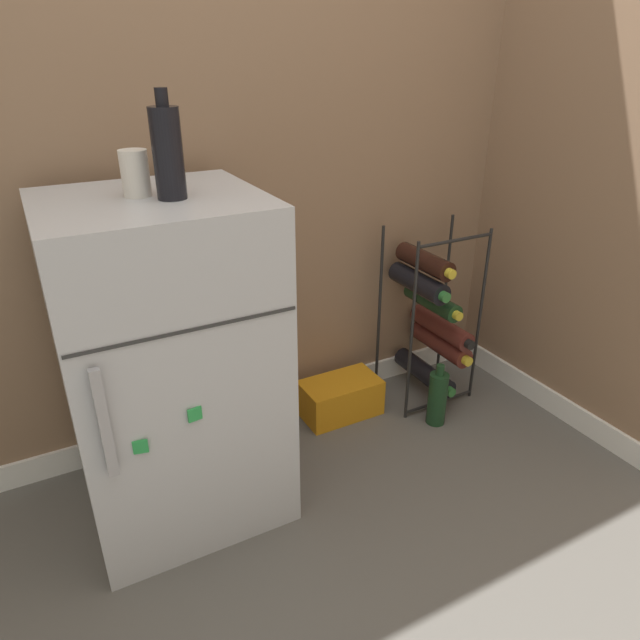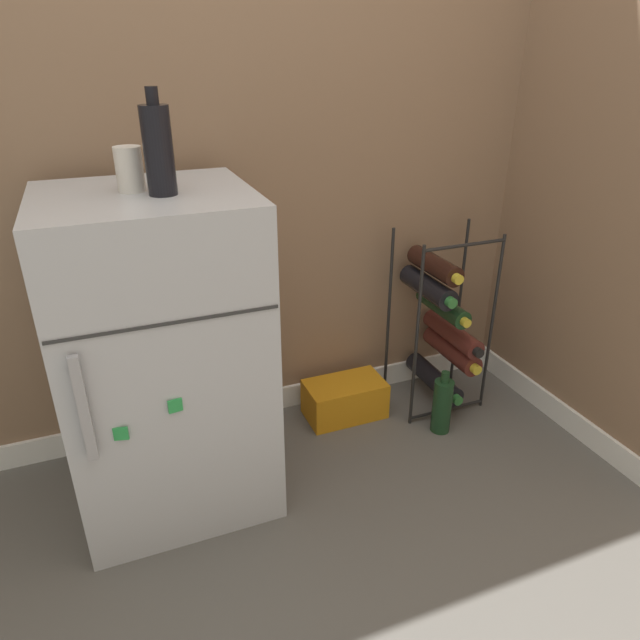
% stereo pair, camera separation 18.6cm
% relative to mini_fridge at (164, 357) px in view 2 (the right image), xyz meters
% --- Properties ---
extents(ground_plane, '(14.00, 14.00, 0.00)m').
position_rel_mini_fridge_xyz_m(ground_plane, '(0.45, -0.40, -0.48)').
color(ground_plane, '#56544F').
extents(wall_back, '(6.90, 0.07, 2.50)m').
position_rel_mini_fridge_xyz_m(wall_back, '(0.45, 0.34, 0.76)').
color(wall_back, '#84664C').
rests_on(wall_back, ground_plane).
extents(mini_fridge, '(0.55, 0.54, 0.96)m').
position_rel_mini_fridge_xyz_m(mini_fridge, '(0.00, 0.00, 0.00)').
color(mini_fridge, '#B7BABF').
rests_on(mini_fridge, ground_plane).
extents(wine_rack, '(0.33, 0.33, 0.71)m').
position_rel_mini_fridge_xyz_m(wine_rack, '(1.03, 0.13, -0.14)').
color(wine_rack, black).
rests_on(wine_rack, ground_plane).
extents(soda_box, '(0.30, 0.17, 0.14)m').
position_rel_mini_fridge_xyz_m(soda_box, '(0.66, 0.17, -0.41)').
color(soda_box, orange).
rests_on(soda_box, ground_plane).
extents(fridge_top_cup, '(0.07, 0.07, 0.11)m').
position_rel_mini_fridge_xyz_m(fridge_top_cup, '(-0.02, 0.02, 0.53)').
color(fridge_top_cup, silver).
rests_on(fridge_top_cup, mini_fridge).
extents(fridge_top_bottle, '(0.07, 0.07, 0.25)m').
position_rel_mini_fridge_xyz_m(fridge_top_bottle, '(0.05, -0.04, 0.59)').
color(fridge_top_bottle, black).
rests_on(fridge_top_bottle, mini_fridge).
extents(loose_bottle_floor, '(0.07, 0.07, 0.25)m').
position_rel_mini_fridge_xyz_m(loose_bottle_floor, '(0.95, -0.05, -0.37)').
color(loose_bottle_floor, '#19381E').
rests_on(loose_bottle_floor, ground_plane).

